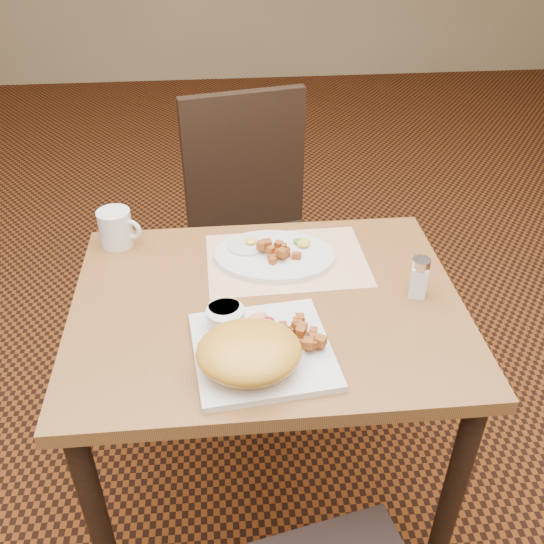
% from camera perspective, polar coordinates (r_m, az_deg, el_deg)
% --- Properties ---
extents(ground, '(8.00, 8.00, 0.00)m').
position_cam_1_polar(ground, '(1.95, -0.34, -20.39)').
color(ground, black).
rests_on(ground, ground).
extents(table, '(0.90, 0.70, 0.75)m').
position_cam_1_polar(table, '(1.47, -0.42, -6.20)').
color(table, brown).
rests_on(table, ground).
extents(chair_far, '(0.50, 0.51, 0.97)m').
position_cam_1_polar(chair_far, '(2.09, -1.67, 4.38)').
color(chair_far, black).
rests_on(chair_far, ground).
extents(placemat, '(0.41, 0.29, 0.00)m').
position_cam_1_polar(placemat, '(1.54, 1.38, 1.11)').
color(placemat, white).
rests_on(placemat, table).
extents(plate_square, '(0.31, 0.31, 0.02)m').
position_cam_1_polar(plate_square, '(1.26, -0.90, -7.41)').
color(plate_square, silver).
rests_on(plate_square, table).
extents(plate_oval, '(0.34, 0.27, 0.02)m').
position_cam_1_polar(plate_oval, '(1.53, 0.21, 1.52)').
color(plate_oval, silver).
rests_on(plate_oval, placemat).
extents(hollandaise_mound, '(0.21, 0.19, 0.08)m').
position_cam_1_polar(hollandaise_mound, '(1.20, -2.26, -7.56)').
color(hollandaise_mound, gold).
rests_on(hollandaise_mound, plate_square).
extents(ramekin, '(0.08, 0.09, 0.04)m').
position_cam_1_polar(ramekin, '(1.30, -4.41, -4.24)').
color(ramekin, silver).
rests_on(ramekin, plate_square).
extents(garnish_sq, '(0.08, 0.06, 0.03)m').
position_cam_1_polar(garnish_sq, '(1.31, -1.07, -4.59)').
color(garnish_sq, '#387223').
rests_on(garnish_sq, plate_square).
extents(fried_egg, '(0.10, 0.10, 0.02)m').
position_cam_1_polar(fried_egg, '(1.56, -2.35, 2.60)').
color(fried_egg, white).
rests_on(fried_egg, plate_oval).
extents(garnish_ov, '(0.05, 0.05, 0.02)m').
position_cam_1_polar(garnish_ov, '(1.56, 2.89, 2.78)').
color(garnish_ov, '#387223').
rests_on(garnish_ov, plate_oval).
extents(salt_shaker, '(0.05, 0.05, 0.10)m').
position_cam_1_polar(salt_shaker, '(1.43, 13.65, -0.45)').
color(salt_shaker, white).
rests_on(salt_shaker, table).
extents(coffee_mug, '(0.11, 0.09, 0.10)m').
position_cam_1_polar(coffee_mug, '(1.63, -14.44, 4.04)').
color(coffee_mug, silver).
rests_on(coffee_mug, table).
extents(home_fries_sq, '(0.11, 0.11, 0.03)m').
position_cam_1_polar(home_fries_sq, '(1.27, 2.89, -5.96)').
color(home_fries_sq, '#A7541B').
rests_on(home_fries_sq, plate_square).
extents(home_fries_ov, '(0.11, 0.07, 0.04)m').
position_cam_1_polar(home_fries_ov, '(1.51, 0.58, 1.94)').
color(home_fries_ov, '#A7541B').
rests_on(home_fries_ov, plate_oval).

